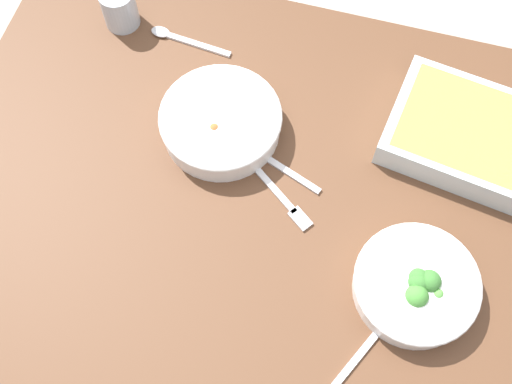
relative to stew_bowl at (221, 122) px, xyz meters
The scene contains 10 objects.
ground_plane 0.79m from the stew_bowl, 132.22° to the left, with size 6.00×6.00×0.00m, color #B2A899.
dining_table 0.19m from the stew_bowl, 132.22° to the left, with size 1.20×0.90×0.74m.
stew_bowl is the anchor object (origin of this frame).
broccoli_bowl 0.46m from the stew_bowl, 152.01° to the left, with size 0.21×0.21×0.07m.
baking_dish 0.46m from the stew_bowl, 168.19° to the right, with size 0.33×0.26×0.06m.
drink_cup 0.34m from the stew_bowl, 35.47° to the right, with size 0.07×0.07×0.08m.
spoon_by_stew 0.12m from the stew_bowl, 159.52° to the left, with size 0.17×0.08×0.01m.
spoon_by_broccoli 0.47m from the stew_bowl, 139.59° to the left, with size 0.09×0.17×0.01m.
spoon_spare 0.23m from the stew_bowl, 51.34° to the right, with size 0.18×0.04×0.01m.
fork_on_table 0.19m from the stew_bowl, 143.67° to the left, with size 0.15×0.12×0.01m.
Camera 1 is at (-0.13, 0.46, 1.80)m, focal length 44.38 mm.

